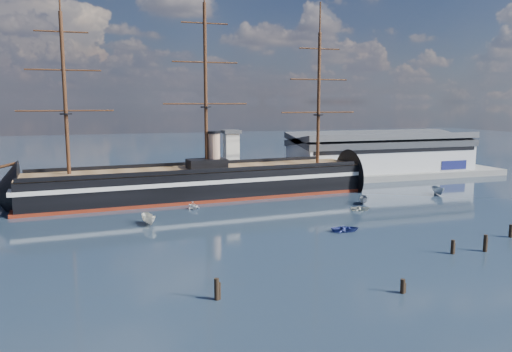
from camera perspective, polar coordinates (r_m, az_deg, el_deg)
name	(u,v)px	position (r m, az deg, el deg)	size (l,w,h in m)	color
ground	(257,211)	(116.07, 0.11, -4.01)	(600.00, 600.00, 0.00)	#212C3D
quay	(251,185)	(152.73, -0.58, -0.98)	(180.00, 18.00, 2.00)	slate
warehouse	(381,152)	(175.62, 14.11, 2.63)	(63.00, 21.00, 11.60)	#B7BABC
quay_tower	(231,155)	(146.59, -2.84, 2.46)	(5.00, 5.00, 15.00)	silver
warship	(193,183)	(131.61, -7.21, -0.80)	(113.37, 21.93, 53.94)	black
motorboat_a	(149,225)	(105.61, -12.13, -5.46)	(6.95, 2.55, 2.78)	silver
motorboat_b	(345,231)	(99.58, 10.17, -6.25)	(3.39, 1.36, 1.58)	navy
motorboat_c	(363,204)	(126.43, 12.18, -3.17)	(6.05, 2.22, 2.42)	slate
motorboat_d	(193,209)	(118.80, -7.20, -3.79)	(5.63, 2.44, 2.06)	silver
motorboat_e	(361,210)	(119.35, 11.87, -3.85)	(2.86, 1.15, 1.34)	beige
motorboat_f	(438,195)	(144.77, 20.07, -2.03)	(7.04, 2.58, 2.82)	gray
piling_near_left	(217,300)	(65.91, -4.51, -13.92)	(0.64, 0.64, 3.55)	black
piling_near_mid	(402,293)	(70.50, 16.39, -12.73)	(0.64, 0.64, 2.63)	black
piling_near_right	(485,252)	(93.70, 24.67, -7.85)	(0.64, 0.64, 3.62)	black
piling_far_right	(510,237)	(105.35, 27.05, -6.25)	(0.64, 0.64, 3.14)	black
piling_extra	(452,254)	(90.22, 21.52, -8.28)	(0.64, 0.64, 3.09)	black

